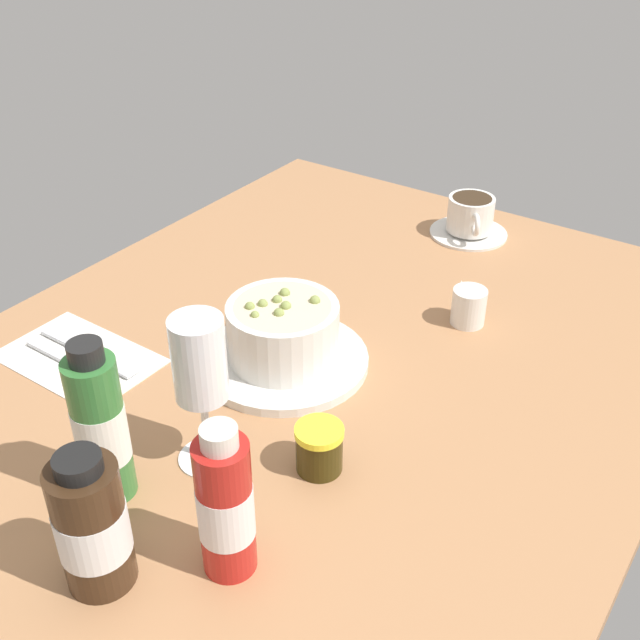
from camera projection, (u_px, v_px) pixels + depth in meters
ground_plane at (312, 371)px, 98.31cm from camera, size 110.00×84.00×3.00cm
porridge_bowl at (283, 337)px, 94.80cm from camera, size 21.07×21.07×9.26cm
cutlery_setting at (81, 359)px, 97.54cm from camera, size 12.99×19.99×0.90cm
coffee_cup at (470, 218)px, 125.54cm from camera, size 12.58×12.58×6.48cm
creamer_jug at (468, 306)px, 103.61cm from camera, size 4.72×5.39×5.62cm
wine_glass at (200, 367)px, 76.26cm from camera, size 6.54×6.54×17.51cm
jam_jar at (319, 448)px, 80.06cm from camera, size 5.13×5.13×5.34cm
sauce_bottle_green at (100, 428)px, 74.34cm from camera, size 5.16×5.16×18.03cm
sauce_bottle_red at (225, 506)px, 67.03cm from camera, size 5.02×5.02×16.16cm
sauce_bottle_brown at (92, 525)px, 66.18cm from camera, size 6.29×6.29×14.45cm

